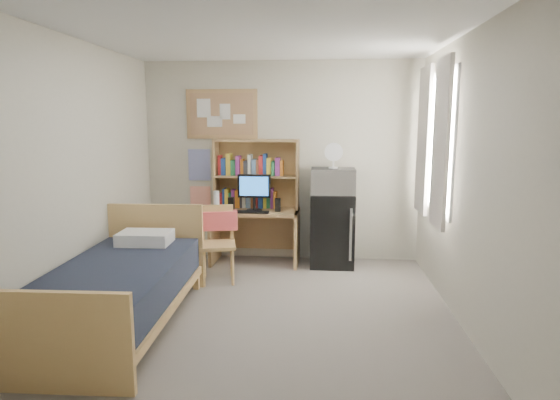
# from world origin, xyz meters

# --- Properties ---
(floor) EXTENTS (3.60, 4.20, 0.02)m
(floor) POSITION_xyz_m (0.00, 0.00, -0.01)
(floor) COLOR gray
(floor) RESTS_ON ground
(ceiling) EXTENTS (3.60, 4.20, 0.02)m
(ceiling) POSITION_xyz_m (0.00, 0.00, 2.60)
(ceiling) COLOR white
(ceiling) RESTS_ON wall_back
(wall_back) EXTENTS (3.60, 0.04, 2.60)m
(wall_back) POSITION_xyz_m (0.00, 2.10, 1.30)
(wall_back) COLOR beige
(wall_back) RESTS_ON floor
(wall_front) EXTENTS (3.60, 0.04, 2.60)m
(wall_front) POSITION_xyz_m (0.00, -2.10, 1.30)
(wall_front) COLOR beige
(wall_front) RESTS_ON floor
(wall_left) EXTENTS (0.04, 4.20, 2.60)m
(wall_left) POSITION_xyz_m (-1.80, 0.00, 1.30)
(wall_left) COLOR beige
(wall_left) RESTS_ON floor
(wall_right) EXTENTS (0.04, 4.20, 2.60)m
(wall_right) POSITION_xyz_m (1.80, 0.00, 1.30)
(wall_right) COLOR beige
(wall_right) RESTS_ON floor
(window_unit) EXTENTS (0.10, 1.40, 1.70)m
(window_unit) POSITION_xyz_m (1.75, 1.20, 1.60)
(window_unit) COLOR white
(window_unit) RESTS_ON wall_right
(curtain_left) EXTENTS (0.04, 0.55, 1.70)m
(curtain_left) POSITION_xyz_m (1.72, 0.80, 1.60)
(curtain_left) COLOR beige
(curtain_left) RESTS_ON wall_right
(curtain_right) EXTENTS (0.04, 0.55, 1.70)m
(curtain_right) POSITION_xyz_m (1.72, 1.60, 1.60)
(curtain_right) COLOR beige
(curtain_right) RESTS_ON wall_right
(bulletin_board) EXTENTS (0.94, 0.03, 0.64)m
(bulletin_board) POSITION_xyz_m (-0.78, 2.08, 1.92)
(bulletin_board) COLOR #A98059
(bulletin_board) RESTS_ON wall_back
(poster_wave) EXTENTS (0.30, 0.01, 0.42)m
(poster_wave) POSITION_xyz_m (-1.10, 2.09, 1.25)
(poster_wave) COLOR #2B3BAC
(poster_wave) RESTS_ON wall_back
(poster_japan) EXTENTS (0.28, 0.01, 0.36)m
(poster_japan) POSITION_xyz_m (-1.10, 2.09, 0.78)
(poster_japan) COLOR #F24E2A
(poster_japan) RESTS_ON wall_back
(desk) EXTENTS (1.13, 0.58, 0.70)m
(desk) POSITION_xyz_m (-0.31, 1.80, 0.35)
(desk) COLOR tan
(desk) RESTS_ON floor
(desk_chair) EXTENTS (0.52, 0.52, 0.87)m
(desk_chair) POSITION_xyz_m (-0.64, 1.05, 0.44)
(desk_chair) COLOR tan
(desk_chair) RESTS_ON floor
(mini_fridge) EXTENTS (0.55, 0.55, 0.93)m
(mini_fridge) POSITION_xyz_m (0.68, 1.81, 0.47)
(mini_fridge) COLOR black
(mini_fridge) RESTS_ON floor
(bed) EXTENTS (1.09, 2.09, 0.57)m
(bed) POSITION_xyz_m (-1.26, -0.22, 0.28)
(bed) COLOR black
(bed) RESTS_ON floor
(hutch) EXTENTS (1.10, 0.30, 0.90)m
(hutch) POSITION_xyz_m (-0.31, 1.95, 1.15)
(hutch) COLOR tan
(hutch) RESTS_ON desk
(monitor) EXTENTS (0.42, 0.04, 0.44)m
(monitor) POSITION_xyz_m (-0.31, 1.74, 0.92)
(monitor) COLOR black
(monitor) RESTS_ON desk
(keyboard) EXTENTS (0.41, 0.14, 0.02)m
(keyboard) POSITION_xyz_m (-0.32, 1.60, 0.71)
(keyboard) COLOR black
(keyboard) RESTS_ON desk
(speaker_left) EXTENTS (0.07, 0.07, 0.17)m
(speaker_left) POSITION_xyz_m (-0.61, 1.75, 0.79)
(speaker_left) COLOR black
(speaker_left) RESTS_ON desk
(speaker_right) EXTENTS (0.07, 0.07, 0.16)m
(speaker_right) POSITION_xyz_m (-0.01, 1.73, 0.78)
(speaker_right) COLOR black
(speaker_right) RESTS_ON desk
(water_bottle) EXTENTS (0.08, 0.08, 0.25)m
(water_bottle) POSITION_xyz_m (-0.79, 1.71, 0.83)
(water_bottle) COLOR white
(water_bottle) RESTS_ON desk
(hoodie) EXTENTS (0.49, 0.24, 0.22)m
(hoodie) POSITION_xyz_m (-0.68, 1.24, 0.68)
(hoodie) COLOR #FF6261
(hoodie) RESTS_ON desk_chair
(microwave) EXTENTS (0.55, 0.42, 0.32)m
(microwave) POSITION_xyz_m (0.68, 1.79, 1.09)
(microwave) COLOR #B8B8BD
(microwave) RESTS_ON mini_fridge
(desk_fan) EXTENTS (0.23, 0.23, 0.28)m
(desk_fan) POSITION_xyz_m (0.68, 1.79, 1.39)
(desk_fan) COLOR white
(desk_fan) RESTS_ON microwave
(pillow) EXTENTS (0.54, 0.38, 0.13)m
(pillow) POSITION_xyz_m (-1.28, 0.53, 0.63)
(pillow) COLOR white
(pillow) RESTS_ON bed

